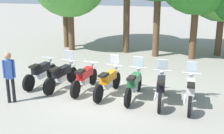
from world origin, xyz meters
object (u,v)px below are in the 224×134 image
Objects in this scene: motorcycle_5 at (161,88)px; motorcycle_2 at (85,78)px; motorcycle_0 at (41,72)px; motorcycle_4 at (134,84)px; motorcycle_3 at (108,81)px; motorcycle_1 at (62,75)px; motorcycle_6 at (190,91)px; person_0 at (9,73)px.

motorcycle_2 is at bearing 78.07° from motorcycle_5.
motorcycle_4 is at bearing -89.68° from motorcycle_0.
motorcycle_2 is at bearing 87.89° from motorcycle_3.
motorcycle_1 reaches higher than motorcycle_2.
motorcycle_1 is at bearing 79.63° from motorcycle_5.
motorcycle_4 is (0.96, -0.05, 0.00)m from motorcycle_3.
motorcycle_1 is 3.85m from motorcycle_5.
motorcycle_3 and motorcycle_5 have the same top height.
motorcycle_2 is 0.98m from motorcycle_3.
motorcycle_1 and motorcycle_3 have the same top height.
motorcycle_4 is (2.87, -0.24, 0.00)m from motorcycle_1.
motorcycle_1 is 1.93m from motorcycle_3.
motorcycle_3 is (1.92, -0.19, 0.00)m from motorcycle_1.
motorcycle_4 is (1.92, -0.22, 0.01)m from motorcycle_2.
motorcycle_4 is 0.97m from motorcycle_5.
motorcycle_3 reaches higher than motorcycle_2.
person_0 is at bearing 102.30° from motorcycle_6.
person_0 is (-2.94, -1.60, 0.52)m from motorcycle_3.
motorcycle_4 is at bearing 76.62° from motorcycle_5.
motorcycle_3 is 1.25× the size of person_0.
motorcycle_1 is at bearing -92.51° from motorcycle_0.
motorcycle_4 reaches higher than motorcycle_2.
motorcycle_1 is at bearing 123.25° from person_0.
motorcycle_2 is (0.96, -0.02, -0.01)m from motorcycle_1.
motorcycle_6 is (2.87, -0.23, 0.00)m from motorcycle_3.
motorcycle_0 is at bearing 151.31° from person_0.
motorcycle_5 is (0.95, -0.15, 0.00)m from motorcycle_4.
motorcycle_4 and motorcycle_5 have the same top height.
motorcycle_1 is 1.00× the size of motorcycle_3.
motorcycle_0 and motorcycle_2 have the same top height.
motorcycle_0 is at bearing 86.29° from motorcycle_4.
motorcycle_5 is at bearing -96.78° from motorcycle_4.
motorcycle_1 is 1.00× the size of motorcycle_5.
person_0 is at bearing 158.37° from motorcycle_1.
motorcycle_3 is 1.00× the size of motorcycle_6.
motorcycle_1 and motorcycle_5 have the same top height.
motorcycle_1 is at bearing 92.29° from motorcycle_3.
motorcycle_6 is at bearing 76.39° from person_0.
motorcycle_5 is (3.83, -0.39, 0.00)m from motorcycle_1.
motorcycle_0 is 5.78m from motorcycle_6.
motorcycle_2 is (1.92, -0.16, 0.00)m from motorcycle_0.
person_0 is at bearing -175.85° from motorcycle_0.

